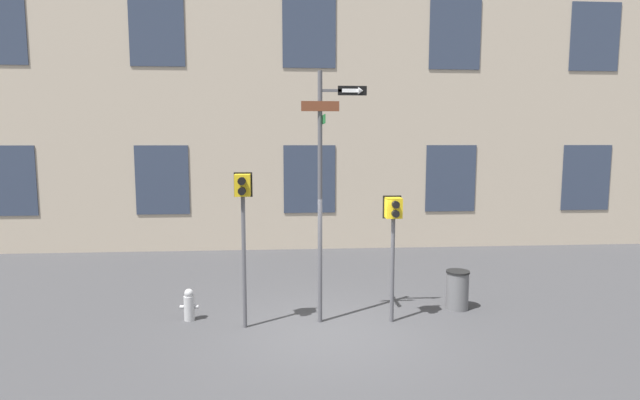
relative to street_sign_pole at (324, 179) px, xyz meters
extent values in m
plane|color=#38383A|center=(0.08, -0.57, -2.90)|extent=(60.00, 60.00, 0.00)
cube|color=tan|center=(0.08, 7.13, 4.20)|extent=(24.00, 0.60, 14.21)
cube|color=#2D384C|center=(-9.52, 6.81, -0.54)|extent=(1.72, 0.03, 2.25)
cube|color=#2D384C|center=(-4.72, 6.81, -0.54)|extent=(1.72, 0.03, 2.25)
cube|color=#2D384C|center=(0.08, 6.81, -0.54)|extent=(1.72, 0.03, 2.25)
cube|color=#2D384C|center=(4.88, 6.81, -0.54)|extent=(1.72, 0.03, 2.25)
cube|color=#2D384C|center=(9.68, 6.81, -0.54)|extent=(1.72, 0.03, 2.25)
cube|color=#2D384C|center=(-4.72, 6.81, 4.20)|extent=(1.72, 0.03, 2.25)
cube|color=#2D384C|center=(0.08, 6.81, 4.20)|extent=(1.72, 0.03, 2.25)
cube|color=#2D384C|center=(4.88, 6.81, 4.20)|extent=(1.72, 0.03, 2.25)
cube|color=#2D384C|center=(9.68, 6.81, 4.20)|extent=(1.72, 0.03, 2.25)
cylinder|color=#4C4C51|center=(-0.07, 0.00, -0.42)|extent=(0.09, 0.09, 4.97)
cube|color=#4C4C51|center=(0.24, 0.00, 1.69)|extent=(0.62, 0.05, 0.05)
cube|color=brown|center=(-0.07, -0.06, 1.39)|extent=(0.73, 0.02, 0.19)
cube|color=#196B2D|center=(-0.01, 0.00, 1.14)|extent=(0.02, 0.87, 0.17)
cube|color=black|center=(0.55, -0.01, 1.69)|extent=(0.56, 0.02, 0.18)
cube|color=white|center=(0.51, -0.02, 1.69)|extent=(0.32, 0.01, 0.07)
cone|color=white|center=(0.71, -0.02, 1.69)|extent=(0.10, 0.14, 0.14)
cylinder|color=#4C4C51|center=(-1.56, -0.19, -1.61)|extent=(0.08, 0.08, 2.59)
cube|color=gold|center=(-1.56, -0.19, -0.10)|extent=(0.29, 0.26, 0.42)
cube|color=black|center=(-1.56, -0.05, -0.10)|extent=(0.35, 0.02, 0.48)
cylinder|color=black|center=(-1.56, -0.38, -0.01)|extent=(0.15, 0.12, 0.15)
cylinder|color=black|center=(-1.56, -0.38, -0.20)|extent=(0.15, 0.12, 0.15)
cylinder|color=orange|center=(-1.56, -0.32, -0.01)|extent=(0.12, 0.01, 0.12)
cylinder|color=#4C4C51|center=(1.38, -0.09, -1.84)|extent=(0.08, 0.08, 2.12)
cube|color=gold|center=(1.38, -0.09, -0.58)|extent=(0.31, 0.26, 0.40)
cube|color=black|center=(1.38, 0.05, -0.58)|extent=(0.37, 0.02, 0.46)
cylinder|color=black|center=(1.38, -0.28, -0.49)|extent=(0.14, 0.12, 0.14)
cylinder|color=black|center=(1.38, -0.28, -0.67)|extent=(0.14, 0.12, 0.14)
cylinder|color=#EA4C14|center=(1.38, -0.22, -0.49)|extent=(0.11, 0.01, 0.11)
cylinder|color=#A5A5A8|center=(-2.72, 0.29, -2.65)|extent=(0.21, 0.21, 0.50)
sphere|color=#A5A5A8|center=(-2.72, 0.29, -2.34)|extent=(0.18, 0.18, 0.18)
cylinder|color=#A5A5A8|center=(-2.87, 0.29, -2.63)|extent=(0.08, 0.08, 0.08)
cylinder|color=#A5A5A8|center=(-2.57, 0.29, -2.63)|extent=(0.08, 0.08, 0.08)
cylinder|color=#59595B|center=(2.96, 0.56, -2.50)|extent=(0.47, 0.47, 0.81)
cylinder|color=black|center=(2.96, 0.56, -2.08)|extent=(0.50, 0.50, 0.04)
camera|label=1|loc=(-0.78, -9.69, 0.74)|focal=28.00mm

